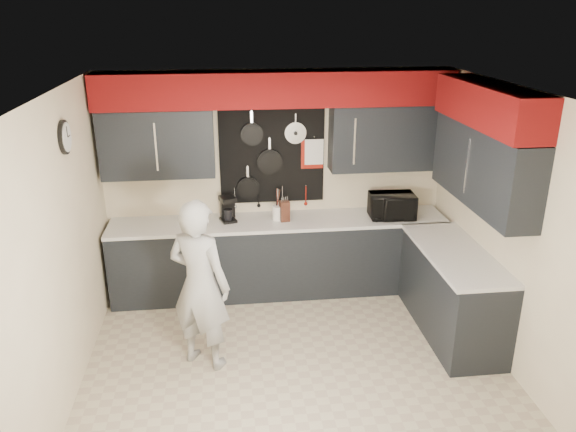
{
  "coord_description": "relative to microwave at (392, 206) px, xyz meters",
  "views": [
    {
      "loc": [
        -0.61,
        -4.6,
        3.26
      ],
      "look_at": [
        -0.01,
        0.5,
        1.32
      ],
      "focal_mm": 35.0,
      "sensor_mm": 36.0,
      "label": 1
    }
  ],
  "objects": [
    {
      "name": "right_wall_assembly",
      "position": [
        0.54,
        -1.11,
        0.88
      ],
      "size": [
        0.36,
        3.5,
        2.6
      ],
      "color": "beige",
      "rests_on": "ground"
    },
    {
      "name": "coffee_maker",
      "position": [
        -1.9,
        0.12,
        0.01
      ],
      "size": [
        0.21,
        0.24,
        0.3
      ],
      "rotation": [
        0.0,
        0.0,
        0.3
      ],
      "color": "black",
      "rests_on": "base_cabinets"
    },
    {
      "name": "left_wall_assembly",
      "position": [
        -3.31,
        -1.36,
        0.27
      ],
      "size": [
        0.05,
        3.5,
        2.6
      ],
      "color": "beige",
      "rests_on": "ground"
    },
    {
      "name": "person",
      "position": [
        -2.19,
        -1.29,
        -0.23
      ],
      "size": [
        0.73,
        0.65,
        1.67
      ],
      "primitive_type": "imported",
      "rotation": [
        0.0,
        0.0,
        2.61
      ],
      "color": "#A2A19F",
      "rests_on": "ground"
    },
    {
      "name": "base_cabinets",
      "position": [
        -0.82,
        -0.24,
        -0.6
      ],
      "size": [
        3.95,
        2.2,
        0.92
      ],
      "color": "black",
      "rests_on": "ground"
    },
    {
      "name": "back_wall_assembly",
      "position": [
        -1.31,
        0.23,
        0.95
      ],
      "size": [
        4.0,
        0.36,
        2.6
      ],
      "color": "beige",
      "rests_on": "ground"
    },
    {
      "name": "utensil_crock",
      "position": [
        -1.33,
        0.08,
        -0.06
      ],
      "size": [
        0.13,
        0.13,
        0.17
      ],
      "primitive_type": "cylinder",
      "color": "white",
      "rests_on": "base_cabinets"
    },
    {
      "name": "ground",
      "position": [
        -1.31,
        -1.37,
        -1.06
      ],
      "size": [
        4.0,
        4.0,
        0.0
      ],
      "primitive_type": "plane",
      "color": "#B9AF90",
      "rests_on": "ground"
    },
    {
      "name": "microwave",
      "position": [
        0.0,
        0.0,
        0.0
      ],
      "size": [
        0.53,
        0.37,
        0.28
      ],
      "primitive_type": "imported",
      "rotation": [
        0.0,
        0.0,
        -0.05
      ],
      "color": "black",
      "rests_on": "base_cabinets"
    },
    {
      "name": "knife_block",
      "position": [
        -1.26,
        0.04,
        -0.02
      ],
      "size": [
        0.12,
        0.12,
        0.24
      ],
      "primitive_type": "cube",
      "rotation": [
        0.0,
        0.0,
        0.15
      ],
      "color": "#321910",
      "rests_on": "base_cabinets"
    }
  ]
}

